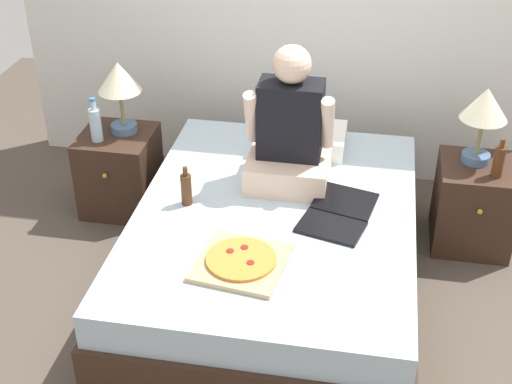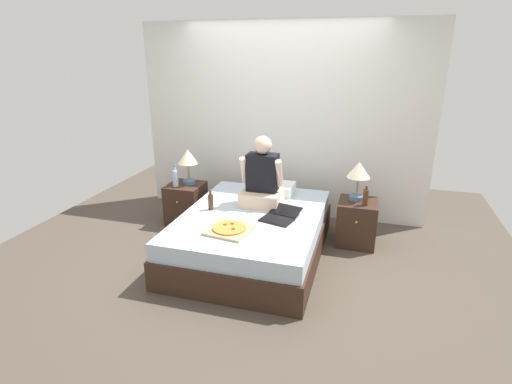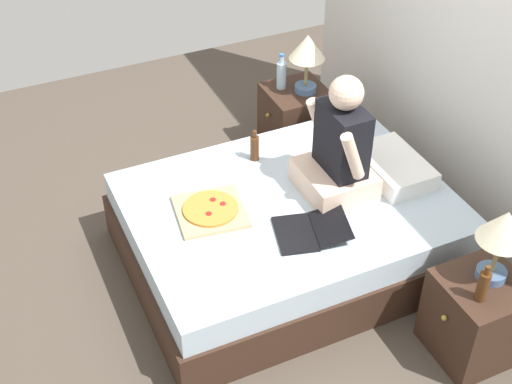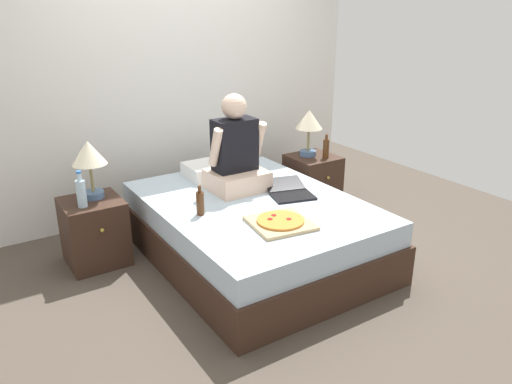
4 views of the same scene
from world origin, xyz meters
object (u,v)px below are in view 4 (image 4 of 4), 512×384
Objects in this scene: laptop at (290,192)px; pizza_box at (280,222)px; lamp_on_right_nightstand at (309,123)px; person_seated at (236,155)px; water_bottle at (81,192)px; nightstand_right at (312,181)px; lamp_on_left_nightstand at (89,157)px; beer_bottle_on_bed at (200,203)px; nightstand_left at (95,232)px; bed at (254,230)px; beer_bottle at (326,148)px.

pizza_box is at bearing -132.88° from laptop.
person_seated is (-1.03, -0.35, -0.07)m from lamp_on_right_nightstand.
water_bottle is 0.53× the size of nightstand_right.
lamp_on_left_nightstand reaches higher than beer_bottle_on_bed.
water_bottle is 1.25× the size of beer_bottle_on_bed.
nightstand_left is 1.15× the size of lamp_on_left_nightstand.
nightstand_right is 1.08× the size of laptop.
laptop is (1.40, -0.65, 0.25)m from nightstand_left.
lamp_on_right_nightstand reaches higher than bed.
beer_bottle_on_bed is at bearing -156.10° from lamp_on_right_nightstand.
bed is 1.31m from beer_bottle.
nightstand_right is 1.04m from laptop.
lamp_on_right_nightstand is (2.09, 0.00, 0.00)m from lamp_on_left_nightstand.
nightstand_right is 0.38m from beer_bottle.
beer_bottle_on_bed is (-0.38, 0.46, 0.07)m from pizza_box.
pizza_box is (1.00, -1.08, 0.25)m from nightstand_left.
laptop is (-0.74, -0.70, -0.34)m from lamp_on_right_nightstand.
lamp_on_right_nightstand reaches higher than pizza_box.
lamp_on_right_nightstand is 1.09m from person_seated.
laptop is at bearing -20.83° from water_bottle.
person_seated is at bearing -169.98° from beer_bottle.
lamp_on_left_nightstand is 1.00× the size of lamp_on_right_nightstand.
nightstand_right reaches higher than bed.
beer_bottle_on_bed reaches higher than pizza_box.
nightstand_left is 2.36× the size of beer_bottle_on_bed.
water_bottle is at bearing 156.07° from bed.
nightstand_left is at bearing 164.89° from person_seated.
lamp_on_left_nightstand is 2.21m from beer_bottle.
laptop is at bearing -25.01° from nightstand_left.
nightstand_left is 1.08× the size of laptop.
nightstand_right is at bearing 40.41° from laptop.
bed is 0.42m from laptop.
bed is 3.80× the size of nightstand_right.
lamp_on_right_nightstand is (-0.03, 0.05, 0.59)m from nightstand_right.
lamp_on_right_nightstand is at bearing 43.66° from laptop.
bed is 4.09× the size of laptop.
nightstand_left is at bearing 134.62° from beer_bottle_on_bed.
lamp_on_left_nightstand reaches higher than nightstand_right.
person_seated is at bearing -18.11° from lamp_on_left_nightstand.
beer_bottle_on_bed reaches higher than nightstand_left.
water_bottle reaches higher than pizza_box.
laptop is 0.59m from pizza_box.
lamp_on_right_nightstand is 1.96× the size of beer_bottle.
beer_bottle reaches higher than pizza_box.
bed is 3.80× the size of nightstand_left.
bed is 2.53× the size of person_seated.
pizza_box is (-1.17, -1.08, 0.25)m from nightstand_right.
nightstand_left is 2.26m from beer_bottle.
person_seated is at bearing -15.11° from nightstand_left.
laptop is at bearing -8.42° from bed.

